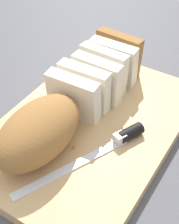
{
  "coord_description": "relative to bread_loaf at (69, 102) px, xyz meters",
  "views": [
    {
      "loc": [
        -0.41,
        -0.25,
        0.49
      ],
      "look_at": [
        0.0,
        0.0,
        0.05
      ],
      "focal_mm": 54.77,
      "sensor_mm": 36.0,
      "label": 1
    }
  ],
  "objects": [
    {
      "name": "bread_knife",
      "position": [
        -0.01,
        -0.11,
        -0.04
      ],
      "size": [
        0.25,
        0.13,
        0.02
      ],
      "rotation": [
        0.0,
        0.0,
        2.71
      ],
      "color": "silver",
      "rests_on": "cutting_board"
    },
    {
      "name": "crumb_stray_right",
      "position": [
        -0.04,
        -0.02,
        -0.04
      ],
      "size": [
        0.01,
        0.01,
        0.01
      ],
      "primitive_type": "sphere",
      "color": "#A8753D",
      "rests_on": "cutting_board"
    },
    {
      "name": "ground_plane",
      "position": [
        0.01,
        -0.04,
        -0.07
      ],
      "size": [
        3.0,
        3.0,
        0.0
      ],
      "primitive_type": "plane",
      "color": "#4C4C51"
    },
    {
      "name": "bread_loaf",
      "position": [
        0.0,
        0.0,
        0.0
      ],
      "size": [
        0.41,
        0.12,
        0.09
      ],
      "rotation": [
        0.0,
        0.0,
        -0.02
      ],
      "color": "#996633",
      "rests_on": "cutting_board"
    },
    {
      "name": "crumb_stray_left",
      "position": [
        -0.06,
        -0.05,
        -0.04
      ],
      "size": [
        0.0,
        0.0,
        0.0
      ],
      "primitive_type": "sphere",
      "color": "#A8753D",
      "rests_on": "cutting_board"
    },
    {
      "name": "crumb_near_knife",
      "position": [
        0.02,
        -0.11,
        -0.04
      ],
      "size": [
        0.0,
        0.0,
        0.0
      ],
      "primitive_type": "sphere",
      "color": "#A8753D",
      "rests_on": "cutting_board"
    },
    {
      "name": "cutting_board",
      "position": [
        0.01,
        -0.04,
        -0.06
      ],
      "size": [
        0.48,
        0.32,
        0.02
      ],
      "primitive_type": "cube",
      "rotation": [
        0.0,
        0.0,
        -0.01
      ],
      "color": "tan",
      "rests_on": "ground_plane"
    },
    {
      "name": "crumb_near_loaf",
      "position": [
        -0.07,
        -0.01,
        -0.04
      ],
      "size": [
        0.0,
        0.0,
        0.0
      ],
      "primitive_type": "sphere",
      "color": "#A8753D",
      "rests_on": "cutting_board"
    }
  ]
}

